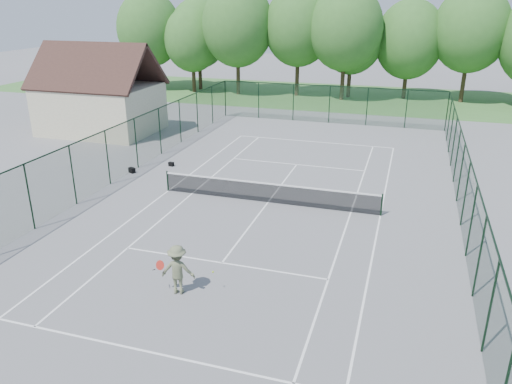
% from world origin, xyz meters
% --- Properties ---
extents(ground, '(140.00, 140.00, 0.00)m').
position_xyz_m(ground, '(0.00, 0.00, 0.00)').
color(ground, slate).
rests_on(ground, ground).
extents(grass_far, '(80.00, 16.00, 0.01)m').
position_xyz_m(grass_far, '(0.00, 30.00, 0.01)').
color(grass_far, '#447B37').
rests_on(grass_far, ground).
extents(court_lines, '(11.05, 23.85, 0.01)m').
position_xyz_m(court_lines, '(0.00, 0.00, 0.00)').
color(court_lines, white).
rests_on(court_lines, ground).
extents(tennis_net, '(11.08, 0.08, 1.10)m').
position_xyz_m(tennis_net, '(0.00, 0.00, 0.58)').
color(tennis_net, black).
rests_on(tennis_net, ground).
extents(fence_enclosure, '(18.05, 36.05, 3.02)m').
position_xyz_m(fence_enclosure, '(0.00, 0.00, 1.56)').
color(fence_enclosure, '#1A3E24').
rests_on(fence_enclosure, ground).
extents(utility_building, '(8.60, 6.27, 6.63)m').
position_xyz_m(utility_building, '(-16.00, 10.00, 3.12)').
color(utility_building, beige).
rests_on(utility_building, ground).
extents(tree_line_far, '(39.40, 6.40, 9.70)m').
position_xyz_m(tree_line_far, '(0.00, 30.00, 5.99)').
color(tree_line_far, '#3C2D1C').
rests_on(tree_line_far, ground).
extents(sports_bag_a, '(0.44, 0.36, 0.31)m').
position_xyz_m(sports_bag_a, '(-8.85, 2.03, 0.15)').
color(sports_bag_a, black).
rests_on(sports_bag_a, ground).
extents(sports_bag_b, '(0.35, 0.24, 0.25)m').
position_xyz_m(sports_bag_b, '(-7.22, 3.84, 0.12)').
color(sports_bag_b, black).
rests_on(sports_bag_b, ground).
extents(tennis_player, '(2.03, 0.87, 1.78)m').
position_xyz_m(tennis_player, '(-0.69, -8.76, 0.89)').
color(tennis_player, '#646B4A').
rests_on(tennis_player, ground).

